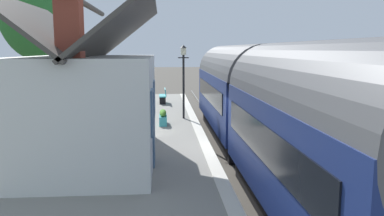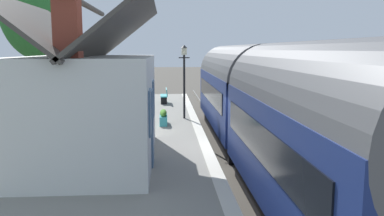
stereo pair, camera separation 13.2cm
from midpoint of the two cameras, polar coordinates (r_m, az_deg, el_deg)
ground_plane at (r=13.22m, az=7.59°, el=-9.73°), size 160.00×160.00×0.00m
platform at (r=12.88m, az=-8.64°, el=-8.11°), size 32.00×5.29×0.92m
platform_edge_coping at (r=12.78m, az=2.45°, el=-5.99°), size 32.00×0.36×0.02m
rail_near at (r=13.60m, az=14.39°, el=-9.09°), size 52.00×0.08×0.14m
rail_far at (r=13.23m, az=8.37°, el=-9.41°), size 52.00×0.08×0.14m
train at (r=13.95m, az=10.51°, el=0.53°), size 19.41×2.73×4.32m
station_building at (r=11.62m, az=-14.50°, el=0.52°), size 6.27×3.90×5.72m
bench_by_lamp at (r=23.65m, az=-3.80°, el=1.86°), size 1.41×0.45×0.88m
planter_bench_left at (r=18.21m, az=-12.93°, el=-0.58°), size 0.57×0.57×0.82m
planter_edge_near at (r=22.15m, az=-9.40°, el=0.86°), size 0.79×0.32×0.63m
planter_by_door at (r=16.94m, az=-3.95°, el=-1.35°), size 1.07×0.32×0.65m
lamp_post_platform at (r=18.21m, az=-0.94°, el=5.97°), size 0.32×0.50×3.40m
tree_distant at (r=25.64m, az=-21.28°, el=13.38°), size 4.96×4.42×9.69m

